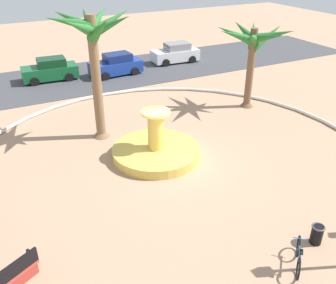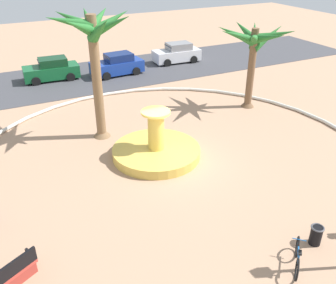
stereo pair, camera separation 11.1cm
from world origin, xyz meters
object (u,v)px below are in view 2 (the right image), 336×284
object	(u,v)px
fountain	(156,150)
bench_east	(12,276)
palm_tree_near_fountain	(254,44)
palm_tree_by_curb	(93,42)
parked_car_leftmost	(52,70)
parked_car_second	(117,65)
parked_car_third	(177,53)
bicycle_red_frame	(297,257)
trash_bin	(316,235)

from	to	relation	value
fountain	bench_east	bearing A→B (deg)	-144.77
palm_tree_near_fountain	palm_tree_by_curb	size ratio (longest dim) A/B	0.78
palm_tree_near_fountain	parked_car_leftmost	world-z (taller)	palm_tree_near_fountain
bench_east	parked_car_second	size ratio (longest dim) A/B	0.40
bench_east	parked_car_third	distance (m)	24.46
fountain	palm_tree_by_curb	xyz separation A→B (m)	(-1.71, 3.28, 4.68)
parked_car_third	parked_car_second	bearing A→B (deg)	-170.40
parked_car_second	parked_car_third	distance (m)	5.85
fountain	palm_tree_near_fountain	distance (m)	9.14
palm_tree_near_fountain	palm_tree_by_curb	distance (m)	9.56
bicycle_red_frame	parked_car_second	world-z (taller)	parked_car_second
palm_tree_by_curb	parked_car_second	xyz separation A→B (m)	(4.35, 9.58, -4.23)
palm_tree_by_curb	trash_bin	bearing A→B (deg)	-69.95
trash_bin	palm_tree_near_fountain	bearing A→B (deg)	63.56
bicycle_red_frame	fountain	bearing A→B (deg)	97.13
palm_tree_by_curb	parked_car_second	distance (m)	11.34
fountain	bench_east	size ratio (longest dim) A/B	2.58
palm_tree_near_fountain	bench_east	world-z (taller)	palm_tree_near_fountain
trash_bin	fountain	bearing A→B (deg)	106.72
palm_tree_near_fountain	parked_car_leftmost	distance (m)	15.05
palm_tree_by_curb	bench_east	distance (m)	10.98
fountain	parked_car_third	distance (m)	16.20
bench_east	trash_bin	xyz separation A→B (m)	(9.50, -2.81, 0.04)
fountain	palm_tree_by_curb	world-z (taller)	palm_tree_by_curb
trash_bin	parked_car_leftmost	bearing A→B (deg)	101.84
fountain	parked_car_leftmost	xyz separation A→B (m)	(-2.20, 13.87, 0.45)
parked_car_second	parked_car_third	xyz separation A→B (m)	(5.76, 0.97, 0.00)
parked_car_second	palm_tree_near_fountain	bearing A→B (deg)	-62.24
parked_car_leftmost	parked_car_second	size ratio (longest dim) A/B	1.00
palm_tree_by_curb	bench_east	size ratio (longest dim) A/B	3.99
bicycle_red_frame	parked_car_third	distance (m)	23.38
bicycle_red_frame	parked_car_second	xyz separation A→B (m)	(1.60, 21.21, 0.40)
bicycle_red_frame	parked_car_third	world-z (taller)	parked_car_third
trash_bin	parked_car_leftmost	world-z (taller)	parked_car_leftmost
trash_bin	parked_car_second	xyz separation A→B (m)	(0.28, 20.72, 0.39)
parked_car_leftmost	bicycle_red_frame	bearing A→B (deg)	-81.70
parked_car_third	palm_tree_by_curb	bearing A→B (deg)	-133.76
palm_tree_near_fountain	trash_bin	xyz separation A→B (m)	(-5.43, -10.93, -3.59)
parked_car_third	trash_bin	bearing A→B (deg)	-105.57
fountain	bench_east	world-z (taller)	fountain
palm_tree_near_fountain	bicycle_red_frame	xyz separation A→B (m)	(-6.75, -11.42, -3.59)
trash_bin	parked_car_third	bearing A→B (deg)	74.43
fountain	bicycle_red_frame	distance (m)	8.41
palm_tree_by_curb	parked_car_third	size ratio (longest dim) A/B	1.61
palm_tree_by_curb	parked_car_second	size ratio (longest dim) A/B	1.60
parked_car_third	parked_car_leftmost	bearing A→B (deg)	179.85
palm_tree_by_curb	parked_car_third	bearing A→B (deg)	46.24
bicycle_red_frame	trash_bin	bearing A→B (deg)	20.63
bicycle_red_frame	bench_east	bearing A→B (deg)	158.01
fountain	parked_car_third	size ratio (longest dim) A/B	1.04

